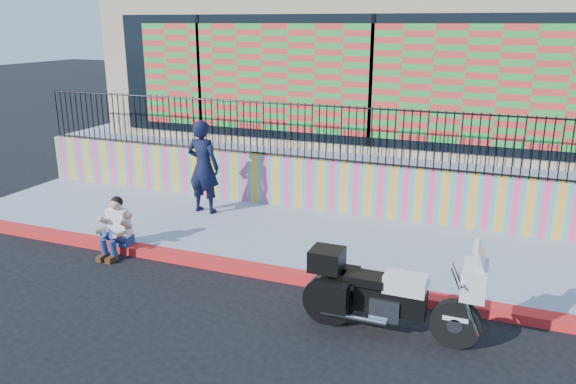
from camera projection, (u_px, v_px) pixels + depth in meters
The scene contains 10 objects.
ground at pixel (304, 282), 9.16m from camera, with size 90.00×90.00×0.00m, color black.
red_curb at pixel (304, 278), 9.14m from camera, with size 16.00×0.30×0.15m, color red.
sidewalk at pixel (334, 243), 10.61m from camera, with size 16.00×3.00×0.15m, color #868DA1.
mural_wall at pixel (357, 189), 11.85m from camera, with size 16.00×0.20×1.10m, color #FF437B.
metal_fence at pixel (359, 135), 11.51m from camera, with size 15.80×0.04×1.20m, color black, non-canonical shape.
elevated_platform at pixel (402, 145), 16.41m from camera, with size 16.00×10.00×1.25m, color #868DA1.
storefront_building at pixel (406, 54), 15.45m from camera, with size 14.00×8.06×4.00m.
police_motorcycle at pixel (387, 292), 7.50m from camera, with size 2.37×0.78×1.47m.
police_officer at pixel (203, 167), 11.85m from camera, with size 0.73×0.48×2.00m, color black.
seated_man at pixel (114, 232), 10.09m from camera, with size 0.54×0.71×1.06m.
Camera 1 is at (2.82, -7.85, 4.07)m, focal length 35.00 mm.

